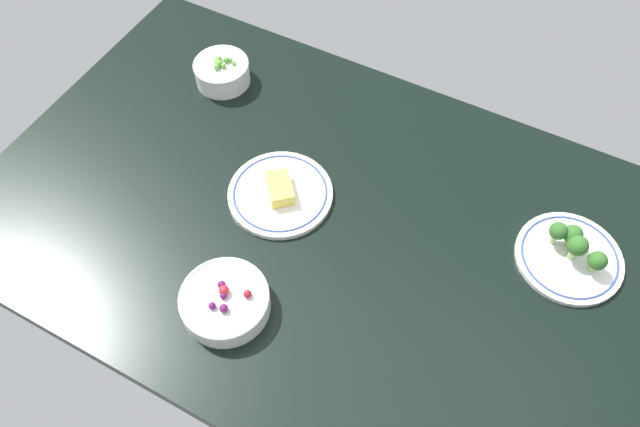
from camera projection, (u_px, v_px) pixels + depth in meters
The scene contains 5 objects.
dining_table at pixel (320, 224), 131.90cm from camera, with size 146.72×93.52×4.00cm, color black.
bowl_berries at pixel (225, 301), 116.72cm from camera, with size 17.40×17.40×6.35cm.
bowl_peas at pixel (222, 71), 150.47cm from camera, with size 13.71×13.71×7.03cm.
plate_cheese at pixel (280, 193), 132.70cm from camera, with size 22.96×22.96×4.40cm.
plate_broccoli at pixel (571, 254), 123.34cm from camera, with size 21.72×21.72×7.78cm.
Camera 1 is at (33.35, -62.77, 113.13)cm, focal length 34.22 mm.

